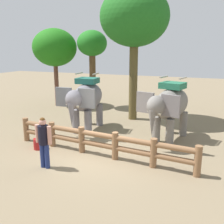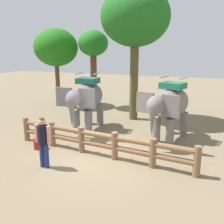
{
  "view_description": "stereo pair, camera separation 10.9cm",
  "coord_description": "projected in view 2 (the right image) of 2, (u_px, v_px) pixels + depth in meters",
  "views": [
    {
      "loc": [
        3.95,
        -8.38,
        4.04
      ],
      "look_at": [
        0.0,
        1.49,
        1.4
      ],
      "focal_mm": 41.07,
      "sensor_mm": 36.0,
      "label": 1
    },
    {
      "loc": [
        4.05,
        -8.34,
        4.04
      ],
      "look_at": [
        0.0,
        1.49,
        1.4
      ],
      "focal_mm": 41.07,
      "sensor_mm": 36.0,
      "label": 2
    }
  ],
  "objects": [
    {
      "name": "tree_far_right",
      "position": [
        56.0,
        48.0,
        17.9
      ],
      "size": [
        3.06,
        3.06,
        5.41
      ],
      "color": "brown",
      "rests_on": "ground"
    },
    {
      "name": "log_fence",
      "position": [
        97.0,
        141.0,
        9.83
      ],
      "size": [
        7.62,
        0.89,
        1.05
      ],
      "color": "brown",
      "rests_on": "ground"
    },
    {
      "name": "feed_bucket",
      "position": [
        39.0,
        143.0,
        10.59
      ],
      "size": [
        0.41,
        0.41,
        0.44
      ],
      "color": "maroon",
      "rests_on": "ground"
    },
    {
      "name": "elephant_near_left",
      "position": [
        87.0,
        99.0,
        12.69
      ],
      "size": [
        1.92,
        3.37,
        2.88
      ],
      "color": "slate",
      "rests_on": "ground"
    },
    {
      "name": "tree_far_left",
      "position": [
        93.0,
        47.0,
        17.3
      ],
      "size": [
        2.03,
        2.03,
        5.26
      ],
      "color": "brown",
      "rests_on": "ground"
    },
    {
      "name": "tree_deep_back",
      "position": [
        135.0,
        18.0,
        13.79
      ],
      "size": [
        3.77,
        3.77,
        7.32
      ],
      "color": "brown",
      "rests_on": "ground"
    },
    {
      "name": "ground_plane",
      "position": [
        97.0,
        155.0,
        9.95
      ],
      "size": [
        60.0,
        60.0,
        0.0
      ],
      "primitive_type": "plane",
      "color": "#7D6C51"
    },
    {
      "name": "tourist_woman_in_black",
      "position": [
        43.0,
        139.0,
        8.73
      ],
      "size": [
        0.64,
        0.36,
        1.81
      ],
      "color": "navy",
      "rests_on": "ground"
    },
    {
      "name": "elephant_center",
      "position": [
        170.0,
        106.0,
        11.25
      ],
      "size": [
        2.17,
        3.4,
        2.85
      ],
      "color": "slate",
      "rests_on": "ground"
    }
  ]
}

